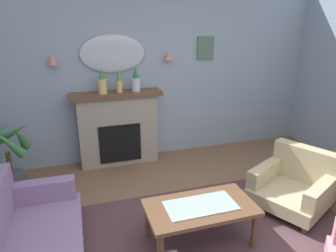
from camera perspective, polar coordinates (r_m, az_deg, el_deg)
name	(u,v)px	position (r m, az deg, el deg)	size (l,w,h in m)	color
wall_back	(153,72)	(5.05, -2.67, 9.86)	(6.47, 0.10, 2.79)	#8C9EB2
patterned_rug	(221,250)	(3.43, 9.62, -21.50)	(3.20, 2.40, 0.01)	#4C3338
fireplace	(118,129)	(4.92, -9.09, -0.56)	(1.36, 0.36, 1.16)	gray
mantel_vase_right	(102,82)	(4.67, -11.97, 7.80)	(0.13, 0.13, 0.37)	tan
mantel_vase_left	(119,80)	(4.70, -8.93, 8.29)	(0.10, 0.10, 0.34)	tan
mantel_vase_centre	(136,81)	(4.74, -5.90, 8.23)	(0.13, 0.13, 0.36)	silver
wall_mirror	(113,54)	(4.80, -10.09, 12.89)	(0.96, 0.06, 0.56)	#B2BCC6
wall_sconce_left	(52,60)	(4.72, -20.43, 11.27)	(0.14, 0.14, 0.14)	#D17066
wall_sconce_right	(168,56)	(4.94, 0.07, 12.78)	(0.14, 0.14, 0.14)	#D17066
framed_picture	(206,48)	(5.22, 6.89, 13.99)	(0.28, 0.03, 0.36)	#4C6B56
coffee_table	(200,210)	(3.27, 5.96, -15.11)	(1.10, 0.60, 0.45)	brown
floral_couch	(20,246)	(3.22, -25.40, -19.24)	(0.88, 1.73, 0.76)	gray
armchair_near_fireplace	(295,183)	(4.17, 22.21, -9.71)	(1.09, 1.08, 0.71)	tan
potted_plant_corner_palm	(9,160)	(4.50, -27.08, -5.61)	(0.65, 0.65, 1.02)	#474C56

